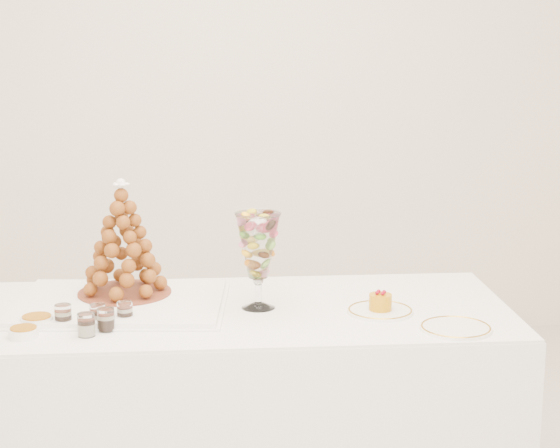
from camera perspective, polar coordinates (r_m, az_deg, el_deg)
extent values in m
cube|color=silver|center=(4.79, -3.15, 9.27)|extent=(4.50, 0.04, 2.80)
cube|color=silver|center=(0.84, 8.93, -4.21)|extent=(4.50, 0.04, 2.80)
cube|color=white|center=(3.18, -3.85, -11.59)|extent=(1.93, 0.80, 0.72)
cube|color=white|center=(3.05, -3.95, -5.29)|extent=(1.92, 0.80, 0.01)
cube|color=white|center=(3.11, -9.75, -4.78)|extent=(0.71, 0.56, 0.02)
cylinder|color=white|center=(3.05, -1.33, -4.96)|extent=(0.11, 0.11, 0.02)
cylinder|color=white|center=(3.04, -1.33, -4.11)|extent=(0.02, 0.02, 0.08)
sphere|color=white|center=(3.03, -1.34, -3.42)|extent=(0.04, 0.04, 0.04)
cylinder|color=white|center=(3.02, 6.12, -5.30)|extent=(0.21, 0.21, 0.01)
cylinder|color=white|center=(2.89, 10.66, -6.26)|extent=(0.22, 0.22, 0.01)
cylinder|color=white|center=(2.93, -13.08, -5.47)|extent=(0.06, 0.06, 0.07)
cylinder|color=white|center=(2.93, -11.05, -5.45)|extent=(0.05, 0.05, 0.07)
cylinder|color=white|center=(2.94, -9.44, -5.33)|extent=(0.06, 0.06, 0.07)
cylinder|color=white|center=(2.83, -11.73, -6.03)|extent=(0.05, 0.05, 0.07)
cylinder|color=white|center=(2.87, -10.56, -5.75)|extent=(0.05, 0.05, 0.07)
cylinder|color=white|center=(2.96, -14.60, -5.78)|extent=(0.10, 0.10, 0.03)
cylinder|color=white|center=(2.87, -15.36, -6.41)|extent=(0.09, 0.09, 0.03)
cylinder|color=brown|center=(3.18, -9.45, -4.14)|extent=(0.31, 0.31, 0.01)
cone|color=brown|center=(3.13, -9.57, -0.80)|extent=(0.28, 0.28, 0.37)
sphere|color=white|center=(3.10, -9.68, 2.38)|extent=(0.04, 0.04, 0.04)
cylinder|color=#C17F09|center=(3.01, 6.14, -4.75)|extent=(0.07, 0.07, 0.05)
sphere|color=maroon|center=(3.01, 6.37, -4.14)|extent=(0.01, 0.01, 0.01)
sphere|color=maroon|center=(3.01, 6.03, -4.10)|extent=(0.01, 0.01, 0.01)
sphere|color=maroon|center=(3.00, 5.94, -4.19)|extent=(0.01, 0.01, 0.01)
sphere|color=maroon|center=(2.99, 6.27, -4.23)|extent=(0.01, 0.01, 0.01)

